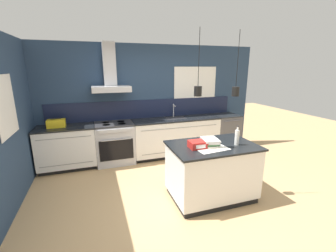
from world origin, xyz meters
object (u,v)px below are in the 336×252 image
object	(u,v)px
oven_range	(115,143)
book_stack	(210,142)
bottle_on_island	(237,137)
red_supply_box	(198,144)
dishwasher	(224,132)
yellow_toolbox	(56,123)

from	to	relation	value
oven_range	book_stack	xyz separation A→B (m)	(1.27, -1.96, 0.52)
oven_range	bottle_on_island	size ratio (longest dim) A/B	2.98
red_supply_box	dishwasher	bearing A→B (deg)	48.62
yellow_toolbox	red_supply_box	bearing A→B (deg)	-42.43
oven_range	dishwasher	distance (m)	2.80
oven_range	yellow_toolbox	size ratio (longest dim) A/B	2.68
bottle_on_island	book_stack	xyz separation A→B (m)	(-0.42, 0.10, -0.07)
oven_range	red_supply_box	world-z (taller)	red_supply_box
bottle_on_island	red_supply_box	world-z (taller)	bottle_on_island
oven_range	bottle_on_island	bearing A→B (deg)	-50.77
oven_range	yellow_toolbox	bearing A→B (deg)	179.78
bottle_on_island	yellow_toolbox	world-z (taller)	bottle_on_island
red_supply_box	yellow_toolbox	bearing A→B (deg)	137.57
dishwasher	book_stack	bearing A→B (deg)	-127.98
dishwasher	red_supply_box	xyz separation A→B (m)	(-1.75, -1.99, 0.51)
oven_range	yellow_toolbox	world-z (taller)	yellow_toolbox
bottle_on_island	yellow_toolbox	xyz separation A→B (m)	(-2.81, 2.06, -0.05)
bottle_on_island	yellow_toolbox	bearing A→B (deg)	143.69
dishwasher	bottle_on_island	size ratio (longest dim) A/B	2.98
yellow_toolbox	bottle_on_island	bearing A→B (deg)	-36.31
bottle_on_island	book_stack	distance (m)	0.43
book_stack	yellow_toolbox	distance (m)	3.10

